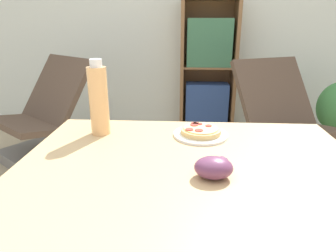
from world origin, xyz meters
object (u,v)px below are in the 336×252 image
(pizza_on_plate, at_px, (201,132))
(lounge_chair_far, at_px, (282,136))
(drink_bottle, at_px, (99,100))
(lounge_chair_near, at_px, (44,128))
(bookshelf, at_px, (208,72))
(grape_bunch, at_px, (214,167))

(pizza_on_plate, bearing_deg, lounge_chair_far, 58.86)
(drink_bottle, relative_size, lounge_chair_near, 0.30)
(bookshelf, bearing_deg, drink_bottle, -104.84)
(drink_bottle, distance_m, bookshelf, 2.28)
(grape_bunch, relative_size, lounge_chair_near, 0.12)
(pizza_on_plate, xyz_separation_m, drink_bottle, (-0.40, 0.00, 0.13))
(lounge_chair_near, height_order, lounge_chair_far, same)
(grape_bunch, distance_m, lounge_chair_near, 2.15)
(lounge_chair_near, distance_m, bookshelf, 1.77)
(pizza_on_plate, relative_size, lounge_chair_near, 0.22)
(lounge_chair_far, xyz_separation_m, bookshelf, (-0.56, 0.97, 0.36))
(drink_bottle, distance_m, lounge_chair_far, 1.78)
(pizza_on_plate, bearing_deg, grape_bunch, -85.84)
(drink_bottle, bearing_deg, lounge_chair_far, 46.86)
(lounge_chair_near, relative_size, bookshelf, 0.70)
(lounge_chair_near, distance_m, lounge_chair_far, 2.04)
(grape_bunch, relative_size, lounge_chair_far, 0.12)
(lounge_chair_near, bearing_deg, drink_bottle, -18.96)
(pizza_on_plate, relative_size, bookshelf, 0.15)
(drink_bottle, xyz_separation_m, bookshelf, (0.58, 2.19, -0.25))
(pizza_on_plate, relative_size, lounge_chair_far, 0.23)
(pizza_on_plate, height_order, lounge_chair_far, lounge_chair_far)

